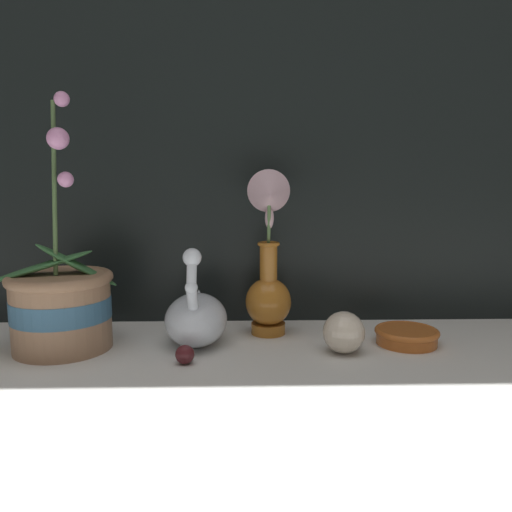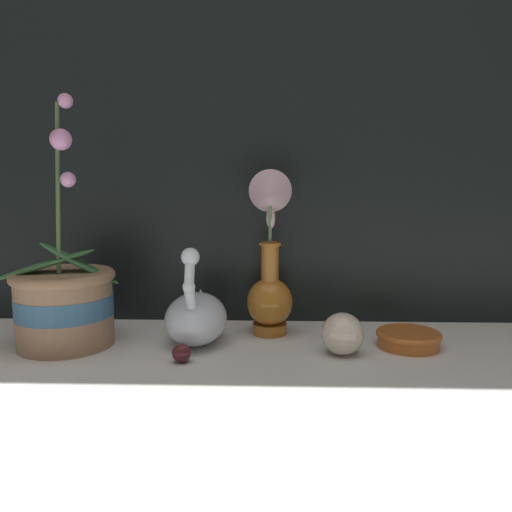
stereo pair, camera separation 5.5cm
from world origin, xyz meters
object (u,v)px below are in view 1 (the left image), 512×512
object	(u,v)px
orchid_potted_plant	(61,303)
blue_vase	(269,267)
glass_sphere	(344,332)
swan_figurine	(196,316)
amber_dish	(407,335)

from	to	relation	value
orchid_potted_plant	blue_vase	world-z (taller)	orchid_potted_plant
blue_vase	glass_sphere	size ratio (longest dim) A/B	4.36
swan_figurine	amber_dish	xyz separation A→B (m)	(0.41, -0.01, -0.04)
blue_vase	orchid_potted_plant	bearing A→B (deg)	-169.24
orchid_potted_plant	amber_dish	bearing A→B (deg)	0.78
orchid_potted_plant	swan_figurine	world-z (taller)	orchid_potted_plant
orchid_potted_plant	swan_figurine	bearing A→B (deg)	4.67
orchid_potted_plant	glass_sphere	bearing A→B (deg)	-4.07
swan_figurine	orchid_potted_plant	bearing A→B (deg)	-175.33
blue_vase	amber_dish	world-z (taller)	blue_vase
amber_dish	glass_sphere	bearing A→B (deg)	-160.77
swan_figurine	glass_sphere	distance (m)	0.28
blue_vase	glass_sphere	xyz separation A→B (m)	(0.13, -0.11, -0.10)
orchid_potted_plant	blue_vase	bearing A→B (deg)	10.76
orchid_potted_plant	swan_figurine	size ratio (longest dim) A/B	2.41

